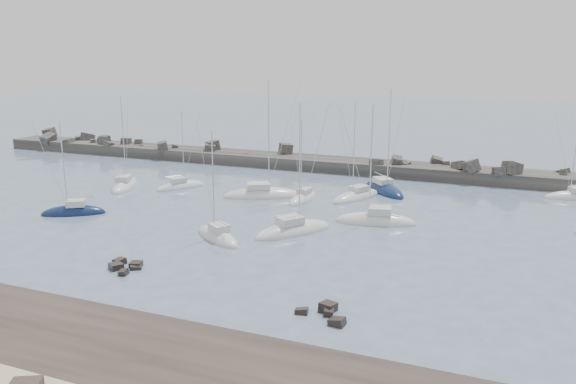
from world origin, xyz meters
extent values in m
plane|color=slate|center=(0.00, 0.00, 0.00)|extent=(400.00, 400.00, 0.00)
cube|color=#2D231F|center=(0.00, -22.00, 0.00)|extent=(140.00, 12.00, 0.70)
cube|color=black|center=(-5.57, -8.41, 0.13)|extent=(1.09, 1.11, 0.84)
cube|color=black|center=(-3.69, -10.30, 0.11)|extent=(0.86, 0.97, 0.82)
cube|color=black|center=(-3.86, -8.42, 0.04)|extent=(1.17, 1.10, 0.91)
cube|color=black|center=(-5.55, -8.92, -0.08)|extent=(1.30, 1.36, 0.65)
cube|color=black|center=(-3.60, -8.78, -0.07)|extent=(1.33, 1.23, 0.93)
cube|color=black|center=(-5.13, -9.46, 0.16)|extent=(1.50, 1.49, 0.74)
cube|color=black|center=(14.44, -11.06, 0.12)|extent=(0.88, 0.90, 0.83)
cube|color=black|center=(12.57, -11.40, -0.08)|extent=(1.16, 1.17, 1.06)
cube|color=black|center=(14.21, -10.45, 0.24)|extent=(1.30, 1.35, 0.88)
cube|color=black|center=(15.43, -12.20, 0.06)|extent=(1.25, 1.09, 1.06)
cube|color=black|center=(13.97, -10.39, -0.03)|extent=(1.20, 1.26, 0.66)
cube|color=#33302D|center=(-7.50, 38.00, 0.20)|extent=(115.00, 6.00, 3.20)
cube|color=#33302D|center=(-50.83, 39.73, 2.13)|extent=(2.83, 2.82, 2.54)
cube|color=#33302D|center=(-42.49, 35.71, 1.99)|extent=(1.48, 1.64, 1.49)
cube|color=#33302D|center=(-56.86, 35.97, 2.01)|extent=(2.30, 2.90, 2.85)
cube|color=#33302D|center=(10.76, 38.04, 1.60)|extent=(1.80, 1.97, 1.53)
cube|color=#33302D|center=(-22.54, 37.47, 2.05)|extent=(2.45, 2.13, 1.91)
cube|color=#33302D|center=(-14.90, 37.65, 1.47)|extent=(1.85, 2.00, 1.18)
cube|color=#33302D|center=(20.36, 35.94, 2.49)|extent=(2.87, 2.53, 2.41)
cube|color=#33302D|center=(-9.35, 39.53, 2.52)|extent=(2.78, 2.58, 2.19)
cube|color=#33302D|center=(24.10, 35.65, 2.12)|extent=(2.08, 2.04, 1.66)
cube|color=#33302D|center=(16.50, 39.82, 1.82)|extent=(1.31, 1.44, 1.12)
cube|color=#33302D|center=(-60.16, 39.67, 2.62)|extent=(2.36, 2.28, 2.42)
cube|color=#33302D|center=(-46.38, 38.68, 2.16)|extent=(1.87, 2.08, 1.73)
cube|color=#33302D|center=(-37.17, 37.71, 1.53)|extent=(1.66, 1.62, 0.92)
cube|color=#33302D|center=(-58.56, 37.81, 2.01)|extent=(1.97, 1.85, 1.65)
cube|color=#33302D|center=(15.02, 40.52, 2.12)|extent=(2.13, 1.84, 1.78)
cube|color=#33302D|center=(-52.27, 38.69, 2.08)|extent=(1.35, 1.38, 1.06)
cube|color=#33302D|center=(9.56, 37.42, 2.24)|extent=(2.13, 2.20, 2.01)
cube|color=#33302D|center=(-44.56, 36.83, 2.39)|extent=(1.63, 1.78, 1.79)
cube|color=#33302D|center=(-40.80, 38.50, 2.15)|extent=(2.03, 2.15, 1.64)
cube|color=#33302D|center=(-52.14, 36.05, 1.81)|extent=(2.10, 1.84, 1.59)
cube|color=#33302D|center=(25.71, 36.41, 2.40)|extent=(3.09, 3.35, 2.75)
cube|color=#33302D|center=(32.40, 40.06, 1.82)|extent=(2.10, 2.00, 1.40)
cube|color=#33302D|center=(-22.70, 38.80, 2.32)|extent=(3.09, 2.89, 2.36)
cube|color=#33302D|center=(18.86, 37.55, 2.10)|extent=(2.96, 3.12, 2.16)
cube|color=#33302D|center=(6.68, 36.30, 1.76)|extent=(2.51, 2.74, 1.90)
cube|color=#33302D|center=(-47.57, 37.53, 1.87)|extent=(1.43, 1.46, 1.17)
cube|color=#33302D|center=(-30.82, 35.66, 2.16)|extent=(2.67, 2.80, 2.37)
cube|color=#33302D|center=(-46.47, 39.61, 2.22)|extent=(1.76, 2.01, 1.49)
cube|color=#33302D|center=(21.81, 37.56, 1.37)|extent=(1.20, 1.15, 0.84)
cube|color=#33302D|center=(-38.59, 39.28, 2.02)|extent=(1.67, 1.62, 1.37)
cube|color=#33302D|center=(32.36, 38.35, 1.95)|extent=(1.15, 1.36, 1.34)
cube|color=#33302D|center=(-29.87, 37.97, 2.00)|extent=(1.47, 1.45, 0.89)
ellipsoid|color=silver|center=(-23.71, 15.85, 0.05)|extent=(5.37, 8.82, 2.22)
cube|color=silver|center=(-23.57, 15.46, 1.36)|extent=(2.41, 2.80, 0.73)
cylinder|color=silver|center=(-23.95, 16.48, 6.68)|extent=(0.12, 0.12, 11.38)
cylinder|color=silver|center=(-23.36, 14.90, 2.03)|extent=(1.26, 3.20, 0.10)
ellipsoid|color=#101F44|center=(-20.67, 2.54, 0.05)|extent=(7.27, 5.61, 2.08)
cube|color=silver|center=(-20.36, 2.72, 1.30)|extent=(2.46, 2.27, 0.74)
cylinder|color=silver|center=(-21.15, 2.24, 5.76)|extent=(0.13, 0.13, 9.66)
cylinder|color=silver|center=(-19.93, 2.98, 1.98)|extent=(2.50, 1.57, 0.11)
ellipsoid|color=silver|center=(-16.32, 18.35, 0.05)|extent=(5.60, 7.27, 1.90)
cube|color=silver|center=(-16.51, 18.04, 1.17)|extent=(2.27, 2.46, 0.63)
cylinder|color=silver|center=(-16.03, 18.84, 5.69)|extent=(0.11, 0.11, 9.66)
cylinder|color=silver|center=(-16.77, 17.61, 1.75)|extent=(1.56, 2.50, 0.09)
ellipsoid|color=silver|center=(-3.83, 18.06, 0.05)|extent=(10.56, 7.45, 2.46)
cube|color=silver|center=(-4.28, 17.83, 1.46)|extent=(3.49, 3.13, 0.74)
cylinder|color=silver|center=(-3.10, 18.43, 8.00)|extent=(0.13, 0.13, 13.81)
cylinder|color=silver|center=(-4.92, 17.50, 2.15)|extent=(3.70, 1.94, 0.11)
ellipsoid|color=silver|center=(-1.00, 0.92, 0.05)|extent=(7.31, 5.92, 2.03)
cube|color=silver|center=(-0.69, 0.71, 1.26)|extent=(2.51, 2.35, 0.69)
cylinder|color=silver|center=(-1.48, 1.24, 5.83)|extent=(0.12, 0.12, 9.84)
cylinder|color=silver|center=(-0.27, 0.43, 1.90)|extent=(2.48, 1.70, 0.10)
ellipsoid|color=silver|center=(1.56, 18.47, 0.05)|extent=(2.72, 7.07, 1.86)
cube|color=silver|center=(1.59, 18.82, 1.15)|extent=(1.55, 2.05, 0.62)
cylinder|color=silver|center=(1.52, 17.92, 5.51)|extent=(0.11, 0.11, 9.34)
cylinder|color=silver|center=(1.63, 19.30, 1.73)|extent=(0.32, 2.76, 0.09)
ellipsoid|color=silver|center=(5.32, 5.51, 0.05)|extent=(7.49, 9.02, 2.33)
cube|color=silver|center=(5.06, 5.14, 1.42)|extent=(2.95, 3.12, 0.75)
cylinder|color=silver|center=(5.74, 6.10, 7.15)|extent=(0.13, 0.13, 12.22)
cylinder|color=silver|center=(4.70, 4.62, 2.11)|extent=(2.17, 3.03, 0.11)
ellipsoid|color=#101F44|center=(10.11, 26.63, 0.05)|extent=(8.12, 8.96, 2.34)
cube|color=silver|center=(9.81, 26.99, 1.42)|extent=(3.09, 3.19, 0.74)
cylinder|color=silver|center=(10.58, 26.06, 7.30)|extent=(0.13, 0.13, 12.50)
cylinder|color=silver|center=(9.40, 27.49, 2.11)|extent=(2.45, 2.92, 0.11)
ellipsoid|color=silver|center=(12.35, 12.00, 0.05)|extent=(9.10, 4.44, 2.35)
cube|color=silver|center=(12.78, 12.09, 1.44)|extent=(2.75, 2.22, 0.78)
cylinder|color=silver|center=(11.67, 11.86, 6.94)|extent=(0.13, 0.13, 11.79)
cylinder|color=silver|center=(13.38, 12.21, 2.17)|extent=(3.44, 0.83, 0.11)
ellipsoid|color=silver|center=(33.44, 32.00, 0.05)|extent=(7.97, 4.53, 1.92)
cylinder|color=silver|center=(32.85, 31.82, 6.01)|extent=(0.10, 0.10, 10.28)
ellipsoid|color=silver|center=(7.55, 21.82, 0.05)|extent=(5.90, 8.74, 2.07)
cube|color=silver|center=(7.72, 22.20, 1.25)|extent=(2.53, 2.85, 0.64)
cylinder|color=silver|center=(7.26, 21.21, 6.61)|extent=(0.11, 0.11, 11.37)
cylinder|color=silver|center=(7.97, 22.74, 1.85)|extent=(1.49, 3.10, 0.09)
camera|label=1|loc=(25.29, -45.76, 17.84)|focal=35.00mm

